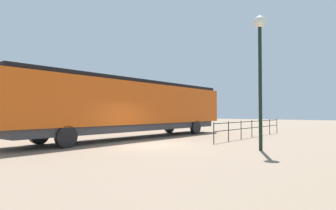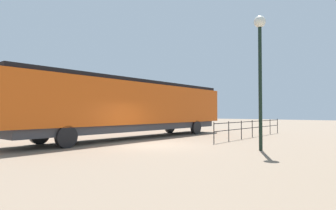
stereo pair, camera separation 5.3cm
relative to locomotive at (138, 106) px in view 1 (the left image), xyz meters
name	(u,v)px [view 1 (the left image)]	position (x,y,z in m)	size (l,w,h in m)	color
ground_plane	(153,145)	(3.76, -2.69, -2.19)	(120.00, 120.00, 0.00)	#84705B
locomotive	(138,106)	(0.00, 0.00, 0.00)	(2.97, 17.83, 3.87)	#D15114
lamp_post	(260,54)	(9.03, -1.19, 2.24)	(0.54, 0.54, 6.19)	black
platform_fence	(252,126)	(5.92, 5.35, -1.42)	(0.05, 10.75, 1.20)	black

